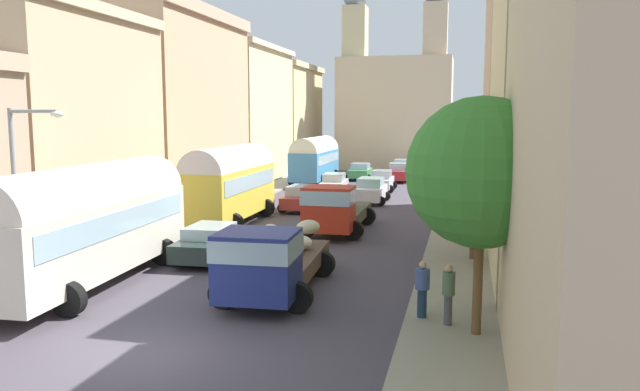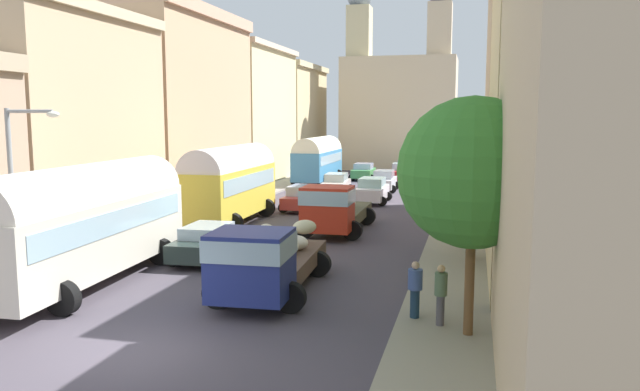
# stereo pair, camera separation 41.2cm
# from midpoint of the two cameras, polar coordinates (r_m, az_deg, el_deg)

# --- Properties ---
(ground_plane) EXTENTS (154.00, 154.00, 0.00)m
(ground_plane) POSITION_cam_midpoint_polar(r_m,az_deg,el_deg) (40.58, 3.07, -0.59)
(ground_plane) COLOR #47404A
(sidewalk_left) EXTENTS (2.50, 70.00, 0.14)m
(sidewalk_left) POSITION_cam_midpoint_polar(r_m,az_deg,el_deg) (42.55, -6.56, -0.17)
(sidewalk_left) COLOR gray
(sidewalk_left) RESTS_ON ground
(sidewalk_right) EXTENTS (2.50, 70.00, 0.14)m
(sidewalk_right) POSITION_cam_midpoint_polar(r_m,az_deg,el_deg) (39.83, 13.36, -0.83)
(sidewalk_right) COLOR gray
(sidewalk_right) RESTS_ON ground
(building_left_1) EXTENTS (5.32, 10.37, 10.66)m
(building_left_1) POSITION_cam_midpoint_polar(r_m,az_deg,el_deg) (31.35, -22.42, 6.32)
(building_left_1) COLOR tan
(building_left_1) RESTS_ON ground
(building_left_2) EXTENTS (5.71, 13.01, 12.54)m
(building_left_2) POSITION_cam_midpoint_polar(r_m,az_deg,el_deg) (41.76, -12.74, 8.14)
(building_left_2) COLOR tan
(building_left_2) RESTS_ON ground
(building_left_3) EXTENTS (6.51, 11.79, 11.58)m
(building_left_3) POSITION_cam_midpoint_polar(r_m,az_deg,el_deg) (53.56, -6.87, 7.54)
(building_left_3) COLOR beige
(building_left_3) RESTS_ON ground
(building_left_4) EXTENTS (6.38, 11.91, 10.96)m
(building_left_4) POSITION_cam_midpoint_polar(r_m,az_deg,el_deg) (65.09, -2.94, 7.28)
(building_left_4) COLOR #CAB485
(building_left_4) RESTS_ON ground
(building_right_1) EXTENTS (6.57, 11.13, 11.59)m
(building_right_1) POSITION_cam_midpoint_polar(r_m,az_deg,el_deg) (23.89, 23.46, 7.21)
(building_right_1) COLOR beige
(building_right_1) RESTS_ON ground
(building_right_2) EXTENTS (4.57, 11.79, 13.81)m
(building_right_2) POSITION_cam_midpoint_polar(r_m,az_deg,el_deg) (35.59, 19.02, 9.09)
(building_right_2) COLOR tan
(building_right_2) RESTS_ON ground
(distant_church) EXTENTS (11.89, 7.81, 19.43)m
(distant_church) POSITION_cam_midpoint_polar(r_m,az_deg,el_deg) (66.87, 7.61, 8.18)
(distant_church) COLOR #CBB694
(distant_church) RESTS_ON ground
(parked_bus_0) EXTENTS (3.60, 10.04, 4.07)m
(parked_bus_0) POSITION_cam_midpoint_polar(r_m,az_deg,el_deg) (21.75, -20.57, -2.06)
(parked_bus_0) COLOR beige
(parked_bus_0) RESTS_ON ground
(parked_bus_1) EXTENTS (3.29, 8.39, 4.11)m
(parked_bus_1) POSITION_cam_midpoint_polar(r_m,az_deg,el_deg) (32.38, -8.01, 1.39)
(parked_bus_1) COLOR gold
(parked_bus_1) RESTS_ON ground
(parked_bus_2) EXTENTS (3.26, 8.26, 3.93)m
(parked_bus_2) POSITION_cam_midpoint_polar(r_m,az_deg,el_deg) (51.26, 0.03, 3.52)
(parked_bus_2) COLOR teal
(parked_bus_2) RESTS_ON ground
(cargo_truck_0) EXTENTS (3.34, 6.98, 2.39)m
(cargo_truck_0) POSITION_cam_midpoint_polar(r_m,az_deg,el_deg) (19.07, -4.52, -5.97)
(cargo_truck_0) COLOR navy
(cargo_truck_0) RESTS_ON ground
(cargo_truck_1) EXTENTS (3.15, 6.91, 2.48)m
(cargo_truck_1) POSITION_cam_midpoint_polar(r_m,az_deg,el_deg) (29.22, 1.74, -1.23)
(cargo_truck_1) COLOR red
(cargo_truck_1) RESTS_ON ground
(car_0) EXTENTS (2.33, 4.07, 1.65)m
(car_0) POSITION_cam_midpoint_polar(r_m,az_deg,el_deg) (40.10, 5.18, 0.47)
(car_0) COLOR silver
(car_0) RESTS_ON ground
(car_1) EXTENTS (2.19, 3.96, 1.58)m
(car_1) POSITION_cam_midpoint_polar(r_m,az_deg,el_deg) (46.59, 6.25, 1.38)
(car_1) COLOR silver
(car_1) RESTS_ON ground
(car_2) EXTENTS (2.40, 3.97, 1.63)m
(car_2) POSITION_cam_midpoint_polar(r_m,az_deg,el_deg) (53.25, 7.80, 2.13)
(car_2) COLOR #B3272B
(car_2) RESTS_ON ground
(car_3) EXTENTS (2.32, 4.25, 1.50)m
(car_3) POSITION_cam_midpoint_polar(r_m,az_deg,el_deg) (59.59, 8.22, 2.63)
(car_3) COLOR silver
(car_3) RESTS_ON ground
(car_4) EXTENTS (2.45, 4.19, 1.40)m
(car_4) POSITION_cam_midpoint_polar(r_m,az_deg,el_deg) (24.49, -10.00, -4.30)
(car_4) COLOR #212D29
(car_4) RESTS_ON ground
(car_5) EXTENTS (2.12, 4.14, 1.50)m
(car_5) POSITION_cam_midpoint_polar(r_m,az_deg,el_deg) (36.87, -1.43, -0.21)
(car_5) COLOR #AD3231
(car_5) RESTS_ON ground
(car_6) EXTENTS (2.36, 4.15, 1.52)m
(car_6) POSITION_cam_midpoint_polar(r_m,az_deg,el_deg) (44.51, 1.79, 1.11)
(car_6) COLOR beige
(car_6) RESTS_ON ground
(car_7) EXTENTS (2.34, 3.74, 1.48)m
(car_7) POSITION_cam_midpoint_polar(r_m,az_deg,el_deg) (54.70, 4.30, 2.26)
(car_7) COLOR #45924C
(car_7) RESTS_ON ground
(pedestrian_0) EXTENTS (0.50, 0.50, 1.72)m
(pedestrian_0) POSITION_cam_midpoint_polar(r_m,az_deg,el_deg) (17.13, 9.56, -8.54)
(pedestrian_0) COLOR #1B3348
(pedestrian_0) RESTS_ON ground
(pedestrian_1) EXTENTS (0.39, 0.39, 1.78)m
(pedestrian_1) POSITION_cam_midpoint_polar(r_m,az_deg,el_deg) (16.64, 11.92, -8.90)
(pedestrian_1) COLOR #4B494E
(pedestrian_1) RESTS_ON ground
(pedestrian_2) EXTENTS (0.47, 0.47, 1.77)m
(pedestrian_2) POSITION_cam_midpoint_polar(r_m,az_deg,el_deg) (42.51, 12.47, 0.98)
(pedestrian_2) COLOR #1E334B
(pedestrian_2) RESTS_ON ground
(pedestrian_3) EXTENTS (0.41, 0.41, 1.85)m
(pedestrian_3) POSITION_cam_midpoint_polar(r_m,az_deg,el_deg) (38.05, 13.81, 0.27)
(pedestrian_3) COLOR #563E46
(pedestrian_3) RESTS_ON ground
(streetlamp_near) EXTENTS (1.99, 0.28, 5.90)m
(streetlamp_near) POSITION_cam_midpoint_polar(r_m,az_deg,el_deg) (21.69, -25.79, 1.27)
(streetlamp_near) COLOR gray
(streetlamp_near) RESTS_ON ground
(roadside_tree_0) EXTENTS (3.76, 3.76, 6.15)m
(roadside_tree_0) POSITION_cam_midpoint_polar(r_m,az_deg,el_deg) (15.52, 14.84, 2.05)
(roadside_tree_0) COLOR brown
(roadside_tree_0) RESTS_ON ground
(roadside_tree_1) EXTENTS (4.38, 4.38, 6.35)m
(roadside_tree_1) POSITION_cam_midpoint_polar(r_m,az_deg,el_deg) (24.03, 14.62, 3.61)
(roadside_tree_1) COLOR brown
(roadside_tree_1) RESTS_ON ground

